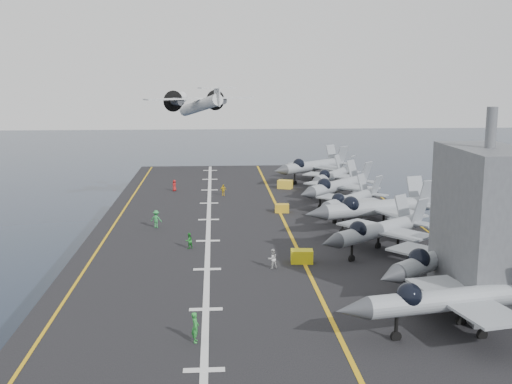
{
  "coord_description": "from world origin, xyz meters",
  "views": [
    {
      "loc": [
        -5.25,
        -75.64,
        27.77
      ],
      "look_at": [
        0.0,
        4.0,
        13.0
      ],
      "focal_mm": 45.0,
      "sensor_mm": 36.0,
      "label": 1
    }
  ],
  "objects": [
    {
      "name": "ground",
      "position": [
        0.0,
        0.0,
        0.0
      ],
      "size": [
        500.0,
        500.0,
        0.0
      ],
      "primitive_type": "plane",
      "color": "#142135",
      "rests_on": "ground"
    },
    {
      "name": "hull",
      "position": [
        0.0,
        0.0,
        5.0
      ],
      "size": [
        36.0,
        90.0,
        10.0
      ],
      "primitive_type": "cube",
      "color": "#56595E",
      "rests_on": "ground"
    },
    {
      "name": "flight_deck",
      "position": [
        0.0,
        0.0,
        10.2
      ],
      "size": [
        38.0,
        92.0,
        0.4
      ],
      "primitive_type": "cube",
      "color": "black",
      "rests_on": "hull"
    },
    {
      "name": "foul_line",
      "position": [
        3.0,
        0.0,
        10.42
      ],
      "size": [
        0.35,
        90.0,
        0.02
      ],
      "primitive_type": "cube",
      "color": "gold",
      "rests_on": "flight_deck"
    },
    {
      "name": "landing_centerline",
      "position": [
        -6.0,
        0.0,
        10.42
      ],
      "size": [
        0.5,
        90.0,
        0.02
      ],
      "primitive_type": "cube",
      "color": "silver",
      "rests_on": "flight_deck"
    },
    {
      "name": "deck_edge_port",
      "position": [
        -17.0,
        0.0,
        10.42
      ],
      "size": [
        0.25,
        90.0,
        0.02
      ],
      "primitive_type": "cube",
      "color": "gold",
      "rests_on": "flight_deck"
    },
    {
      "name": "deck_edge_stbd",
      "position": [
        18.5,
        0.0,
        10.42
      ],
      "size": [
        0.25,
        90.0,
        0.02
      ],
      "primitive_type": "cube",
      "color": "gold",
      "rests_on": "flight_deck"
    },
    {
      "name": "island_superstructure",
      "position": [
        15.0,
        -30.0,
        17.9
      ],
      "size": [
        5.0,
        10.0,
        15.0
      ],
      "primitive_type": null,
      "color": "#56595E",
      "rests_on": "flight_deck"
    },
    {
      "name": "fighter_jet_0",
      "position": [
        10.66,
        -35.59,
        12.99
      ],
      "size": [
        16.58,
        12.72,
        5.17
      ],
      "primitive_type": null,
      "color": "#A2A9B3",
      "rests_on": "flight_deck"
    },
    {
      "name": "fighter_jet_1",
      "position": [
        13.32,
        -25.76,
        12.97
      ],
      "size": [
        17.66,
        17.02,
        5.13
      ],
      "primitive_type": null,
      "color": "gray",
      "rests_on": "flight_deck"
    },
    {
      "name": "fighter_jet_2",
      "position": [
        10.72,
        -15.82,
        12.91
      ],
      "size": [
        17.3,
        16.44,
        5.01
      ],
      "primitive_type": null,
      "color": "#939AA1",
      "rests_on": "flight_deck"
    },
    {
      "name": "fighter_jet_3",
      "position": [
        12.98,
        -6.7,
        13.21
      ],
      "size": [
        18.79,
        15.46,
        5.61
      ],
      "primitive_type": null,
      "color": "gray",
      "rests_on": "flight_deck"
    },
    {
      "name": "fighter_jet_4",
      "position": [
        11.3,
        0.06,
        12.74
      ],
      "size": [
        15.63,
        16.09,
        4.68
      ],
      "primitive_type": null,
      "color": "#98A1A7",
      "rests_on": "flight_deck"
    },
    {
      "name": "fighter_jet_5",
      "position": [
        11.36,
        8.4,
        13.05
      ],
      "size": [
        17.83,
        18.06,
        5.29
      ],
      "primitive_type": null,
      "color": "gray",
      "rests_on": "flight_deck"
    },
    {
      "name": "fighter_jet_6",
      "position": [
        12.49,
        18.58,
        12.8
      ],
      "size": [
        15.17,
        16.58,
        4.79
      ],
      "primitive_type": null,
      "color": "gray",
      "rests_on": "flight_deck"
    },
    {
      "name": "fighter_jet_7",
      "position": [
        10.92,
        26.92,
        13.13
      ],
      "size": [
        18.86,
        18.0,
        5.47
      ],
      "primitive_type": null,
      "color": "#9CA6AE",
      "rests_on": "flight_deck"
    },
    {
      "name": "tow_cart_a",
      "position": [
        2.8,
        -18.46,
        11.01
      ],
      "size": [
        2.15,
        1.5,
        1.23
      ],
      "primitive_type": null,
      "color": "gold",
      "rests_on": "flight_deck"
    },
    {
      "name": "tow_cart_b",
      "position": [
        3.28,
        3.63,
        10.93
      ],
      "size": [
        1.85,
        1.27,
        1.06
      ],
      "primitive_type": null,
      "color": "gold",
      "rests_on": "flight_deck"
    },
    {
      "name": "tow_cart_c",
      "position": [
        5.57,
        20.72,
        11.04
      ],
      "size": [
        2.51,
        2.09,
        1.29
      ],
      "primitive_type": null,
      "color": "yellow",
      "rests_on": "flight_deck"
    },
    {
      "name": "crew_2",
      "position": [
        -7.88,
        -12.76,
        11.2
      ],
      "size": [
        1.15,
        1.06,
        1.6
      ],
      "primitive_type": "imported",
      "color": "#1E8728",
      "rests_on": "flight_deck"
    },
    {
      "name": "crew_3",
      "position": [
        -11.95,
        -3.56,
        11.41
      ],
      "size": [
        1.36,
        1.07,
        2.01
      ],
      "primitive_type": "imported",
      "color": "green",
      "rests_on": "flight_deck"
    },
    {
      "name": "crew_4",
      "position": [
        -4.0,
        15.59,
        11.2
      ],
      "size": [
        1.07,
        0.82,
        1.61
      ],
      "primitive_type": "imported",
      "color": "yellow",
      "rests_on": "flight_deck"
    },
    {
      "name": "crew_5",
      "position": [
        -11.25,
        19.62,
        11.25
      ],
      "size": [
        1.05,
        1.21,
        1.7
      ],
      "primitive_type": "imported",
      "color": "#B21919",
      "rests_on": "flight_deck"
    },
    {
      "name": "crew_6",
      "position": [
        -6.62,
        -35.82,
        11.42
      ],
      "size": [
        0.82,
        1.23,
        2.04
      ],
      "primitive_type": "imported",
      "color": "#268C33",
      "rests_on": "flight_deck"
    },
    {
      "name": "crew_7",
      "position": [
        -0.1,
        -20.02,
        11.3
      ],
      "size": [
        1.28,
        1.1,
        1.8
      ],
      "primitive_type": "imported",
      "color": "silver",
      "rests_on": "flight_deck"
    },
    {
      "name": "transport_plane",
      "position": [
        -7.83,
        53.16,
        21.55
      ],
      "size": [
        27.9,
        24.89,
        5.48
      ],
      "primitive_type": null,
      "color": "#B9BCBE"
    }
  ]
}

